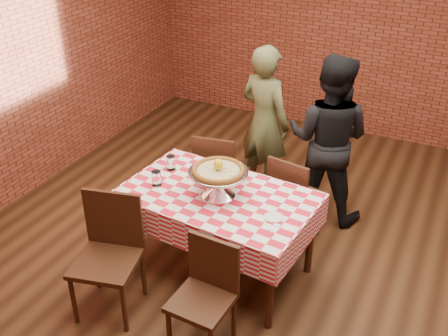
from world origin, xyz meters
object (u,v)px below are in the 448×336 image
Objects in this scene: pizza_stand at (218,183)px; chair_far_left at (219,172)px; water_glass_right at (171,163)px; diner_olive at (265,122)px; chair_near_right at (201,304)px; water_glass_left at (156,178)px; chair_near_left at (106,260)px; diner_black at (328,139)px; chair_far_right at (296,197)px; condiment_caddy at (240,172)px; pizza at (218,171)px; table at (218,233)px.

chair_far_left is at bearing 116.23° from pizza_stand.
water_glass_right is 1.24m from diner_olive.
pizza_stand is 1.38m from diner_olive.
water_glass_left is at bearing 139.89° from chair_near_right.
diner_black reaches higher than chair_near_left.
chair_near_left reaches higher than chair_far_left.
condiment_caddy is at bearing 59.94° from chair_far_right.
chair_far_left is at bearing 77.02° from water_glass_right.
chair_near_left is 0.60× the size of diner_olive.
chair_far_left is 1.01× the size of chair_far_right.
chair_near_right is 0.55× the size of diner_olive.
diner_black is (1.07, 2.00, 0.34)m from chair_near_left.
pizza is 0.25× the size of diner_black.
chair_far_left is (-0.40, 0.81, -0.53)m from pizza.
table is 0.83m from chair_far_right.
chair_far_right is at bearing 60.02° from pizza.
chair_near_right is at bearing -42.67° from water_glass_left.
diner_olive reaches higher than condiment_caddy.
table is 0.95× the size of diner_olive.
diner_black is at bearing -92.21° from chair_far_right.
chair_near_right is (0.28, -0.82, -0.54)m from pizza.
table is at bearing 10.29° from water_glass_left.
water_glass_left is 0.14× the size of chair_far_left.
chair_near_left is (-0.54, -0.78, 0.10)m from table.
chair_far_right is (0.96, 1.49, -0.03)m from chair_near_left.
water_glass_right is 1.49m from diner_black.
water_glass_right is 0.13× the size of chair_near_left.
diner_olive is at bearing 76.53° from water_glass_left.
condiment_caddy is 1.05m from diner_black.
chair_near_right is 1.55m from chair_far_right.
chair_far_left is 0.82m from chair_far_right.
table is 0.95m from chair_near_left.
diner_olive reaches higher than chair_far_left.
diner_olive is at bearing -121.89° from chair_far_left.
condiment_caddy reaches higher than water_glass_right.
diner_black is (0.52, 1.23, -0.05)m from pizza_stand.
chair_far_right is 0.94m from diner_olive.
chair_far_right is at bearing 38.02° from condiment_caddy.
diner_olive reaches higher than water_glass_left.
condiment_caddy reaches higher than chair_far_left.
water_glass_left is 1.00× the size of water_glass_right.
pizza reaches higher than water_glass_left.
pizza_stand is 0.30m from condiment_caddy.
diner_black is (1.07, 1.04, -0.01)m from water_glass_right.
water_glass_left is 0.89× the size of condiment_caddy.
table is 1.73× the size of chair_near_right.
pizza is at bearing -36.90° from table.
diner_olive reaches higher than water_glass_right.
diner_olive is (-0.17, 1.37, -0.07)m from pizza_stand.
condiment_caddy is 0.68m from chair_far_right.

